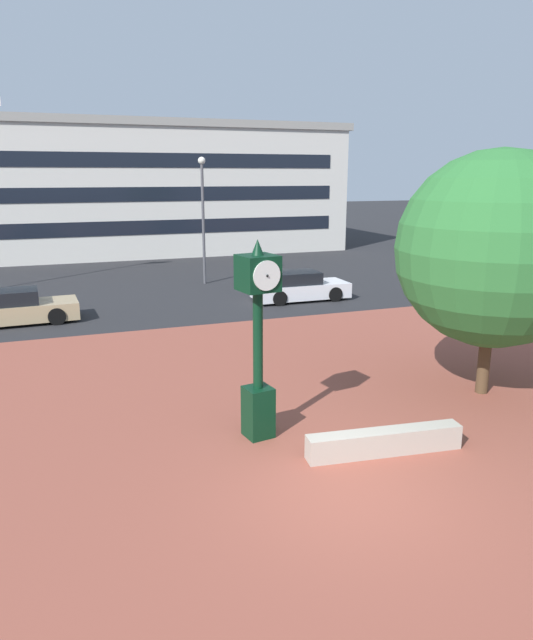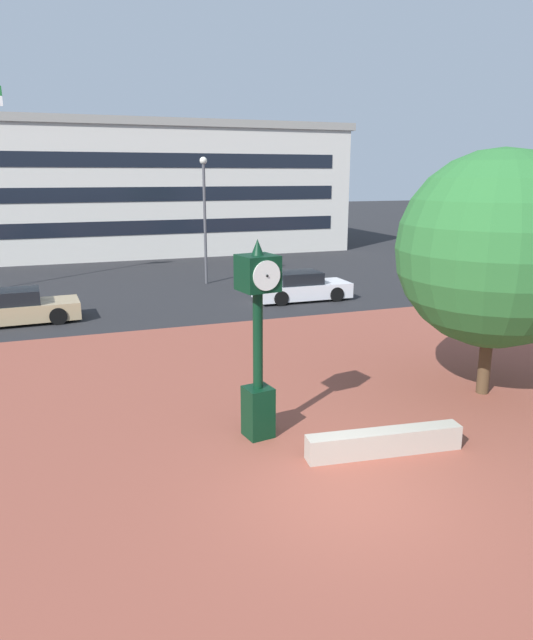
{
  "view_description": "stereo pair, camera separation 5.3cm",
  "coord_description": "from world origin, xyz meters",
  "px_view_note": "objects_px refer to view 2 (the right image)",
  "views": [
    {
      "loc": [
        -4.44,
        -8.02,
        5.41
      ],
      "look_at": [
        -0.49,
        2.9,
        2.47
      ],
      "focal_mm": 32.32,
      "sensor_mm": 36.0,
      "label": 1
    },
    {
      "loc": [
        -4.39,
        -8.04,
        5.41
      ],
      "look_at": [
        -0.49,
        2.9,
        2.47
      ],
      "focal_mm": 32.32,
      "sensor_mm": 36.0,
      "label": 2
    }
  ],
  "objects_px": {
    "car_street_near": "(17,308)",
    "plaza_tree": "(499,253)",
    "street_lamp_post": "(205,207)",
    "street_clock": "(258,337)",
    "car_street_mid": "(301,287)",
    "civic_building": "(135,188)"
  },
  "relations": [
    {
      "from": "plaza_tree",
      "to": "street_lamp_post",
      "type": "bearing_deg",
      "value": 100.78
    },
    {
      "from": "car_street_near",
      "to": "street_lamp_post",
      "type": "relative_size",
      "value": 0.71
    },
    {
      "from": "car_street_near",
      "to": "car_street_mid",
      "type": "bearing_deg",
      "value": 88.12
    },
    {
      "from": "civic_building",
      "to": "street_lamp_post",
      "type": "bearing_deg",
      "value": -85.62
    },
    {
      "from": "car_street_near",
      "to": "plaza_tree",
      "type": "bearing_deg",
      "value": 42.85
    },
    {
      "from": "street_clock",
      "to": "car_street_near",
      "type": "bearing_deg",
      "value": 104.34
    },
    {
      "from": "street_clock",
      "to": "civic_building",
      "type": "bearing_deg",
      "value": 77.17
    },
    {
      "from": "plaza_tree",
      "to": "civic_building",
      "type": "bearing_deg",
      "value": 97.63
    },
    {
      "from": "street_lamp_post",
      "to": "plaza_tree",
      "type": "bearing_deg",
      "value": -79.22
    },
    {
      "from": "car_street_near",
      "to": "street_clock",
      "type": "bearing_deg",
      "value": 21.03
    },
    {
      "from": "street_clock",
      "to": "car_street_near",
      "type": "xyz_separation_m",
      "value": [
        -5.38,
        12.12,
        -1.62
      ]
    },
    {
      "from": "car_street_mid",
      "to": "civic_building",
      "type": "distance_m",
      "value": 22.74
    },
    {
      "from": "plaza_tree",
      "to": "street_clock",
      "type": "bearing_deg",
      "value": -174.67
    },
    {
      "from": "car_street_near",
      "to": "car_street_mid",
      "type": "distance_m",
      "value": 11.59
    },
    {
      "from": "car_street_mid",
      "to": "street_clock",
      "type": "bearing_deg",
      "value": -26.21
    },
    {
      "from": "street_clock",
      "to": "street_lamp_post",
      "type": "height_order",
      "value": "street_lamp_post"
    },
    {
      "from": "civic_building",
      "to": "street_clock",
      "type": "bearing_deg",
      "value": -93.22
    },
    {
      "from": "car_street_near",
      "to": "civic_building",
      "type": "relative_size",
      "value": 0.15
    },
    {
      "from": "plaza_tree",
      "to": "civic_building",
      "type": "distance_m",
      "value": 34.04
    },
    {
      "from": "car_street_near",
      "to": "street_lamp_post",
      "type": "bearing_deg",
      "value": 119.7
    },
    {
      "from": "street_clock",
      "to": "car_street_mid",
      "type": "distance_m",
      "value": 13.9
    },
    {
      "from": "plaza_tree",
      "to": "car_street_near",
      "type": "xyz_separation_m",
      "value": [
        -11.83,
        11.52,
        -2.99
      ]
    }
  ]
}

